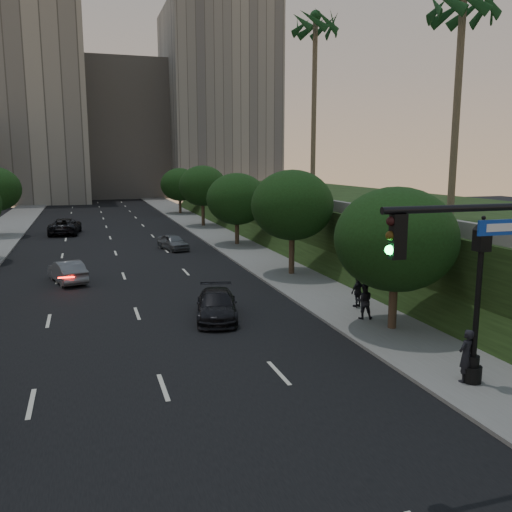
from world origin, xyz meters
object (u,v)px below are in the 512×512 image
object	(u,v)px
sedan_far_right	(173,242)
sedan_near_right	(217,305)
street_lamp	(477,309)
sedan_far_left	(65,226)
pedestrian_c	(358,292)
pedestrian_a	(466,356)
pedestrian_b	(364,301)
sedan_mid_left	(67,271)

from	to	relation	value
sedan_far_right	sedan_near_right	bearing A→B (deg)	-108.36
street_lamp	sedan_far_left	distance (m)	45.31
sedan_far_left	pedestrian_c	size ratio (longest dim) A/B	3.76
pedestrian_a	pedestrian_c	bearing A→B (deg)	-115.28
pedestrian_b	pedestrian_c	xyz separation A→B (m)	(0.70, 1.88, -0.06)
sedan_near_right	sedan_far_right	world-z (taller)	sedan_near_right
pedestrian_a	sedan_far_right	bearing A→B (deg)	-99.89
sedan_far_right	sedan_mid_left	bearing A→B (deg)	-143.40
sedan_far_right	street_lamp	bearing A→B (deg)	-95.68
street_lamp	sedan_far_right	size ratio (longest dim) A/B	1.47
pedestrian_b	sedan_far_left	bearing A→B (deg)	-49.33
sedan_far_left	pedestrian_b	world-z (taller)	pedestrian_b
sedan_far_right	pedestrian_b	size ratio (longest dim) A/B	2.31
sedan_far_left	pedestrian_a	distance (m)	45.11
sedan_far_left	pedestrian_b	size ratio (longest dim) A/B	3.49
sedan_far_left	sedan_far_right	world-z (taller)	sedan_far_left
pedestrian_b	pedestrian_c	bearing A→B (deg)	-91.19
street_lamp	sedan_far_right	world-z (taller)	street_lamp
sedan_far_right	pedestrian_c	bearing A→B (deg)	-89.45
sedan_near_right	pedestrian_c	bearing A→B (deg)	7.40
sedan_far_right	sedan_far_left	bearing A→B (deg)	109.08
sedan_far_left	sedan_far_right	xyz separation A→B (m)	(8.76, -12.87, -0.15)
sedan_mid_left	sedan_far_left	size ratio (longest dim) A/B	0.71
pedestrian_a	sedan_near_right	bearing A→B (deg)	-77.84
pedestrian_c	pedestrian_b	bearing A→B (deg)	48.80
pedestrian_b	sedan_mid_left	bearing A→B (deg)	-24.51
sedan_far_right	pedestrian_c	size ratio (longest dim) A/B	2.49
sedan_far_left	pedestrian_a	world-z (taller)	pedestrian_a
sedan_mid_left	sedan_near_right	world-z (taller)	sedan_mid_left
sedan_far_left	sedan_near_right	world-z (taller)	sedan_far_left
sedan_far_right	pedestrian_b	xyz separation A→B (m)	(5.16, -22.74, 0.33)
sedan_far_left	pedestrian_a	xyz separation A→B (m)	(13.60, -43.01, 0.23)
sedan_far_right	pedestrian_c	xyz separation A→B (m)	(5.86, -20.86, 0.27)
sedan_far_right	pedestrian_b	bearing A→B (deg)	-92.36
street_lamp	pedestrian_b	xyz separation A→B (m)	(0.12, 7.50, -1.65)
pedestrian_c	sedan_mid_left	bearing A→B (deg)	-58.48
street_lamp	sedan_mid_left	bearing A→B (deg)	122.91
pedestrian_b	pedestrian_a	bearing A→B (deg)	106.89
sedan_mid_left	pedestrian_b	size ratio (longest dim) A/B	2.49
sedan_near_right	sedan_far_right	distance (m)	20.29
sedan_far_left	sedan_far_right	distance (m)	15.57
street_lamp	pedestrian_a	size ratio (longest dim) A/B	3.17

